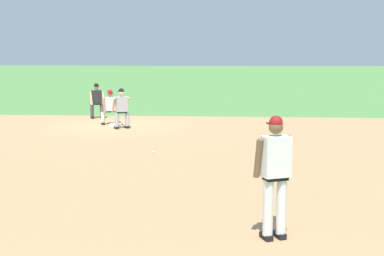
{
  "coord_description": "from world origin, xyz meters",
  "views": [
    {
      "loc": [
        -19.45,
        -4.23,
        2.79
      ],
      "look_at": [
        -8.22,
        -3.44,
        1.15
      ],
      "focal_mm": 50.0,
      "sensor_mm": 36.0,
      "label": 1
    }
  ],
  "objects_px": {
    "baserunner": "(122,107)",
    "umpire": "(97,99)",
    "baseball": "(153,152)",
    "pitcher": "(275,169)",
    "first_baseman": "(111,105)",
    "first_base_bag": "(115,125)"
  },
  "relations": [
    {
      "from": "first_base_bag",
      "to": "baseball",
      "type": "height_order",
      "value": "first_base_bag"
    },
    {
      "from": "baserunner",
      "to": "umpire",
      "type": "xyz_separation_m",
      "value": [
        2.85,
        1.62,
        0.0
      ]
    },
    {
      "from": "baseball",
      "to": "first_baseman",
      "type": "distance_m",
      "value": 6.07
    },
    {
      "from": "first_baseman",
      "to": "umpire",
      "type": "xyz_separation_m",
      "value": [
        1.82,
        1.01,
        0.06
      ]
    },
    {
      "from": "first_baseman",
      "to": "umpire",
      "type": "distance_m",
      "value": 2.08
    },
    {
      "from": "umpire",
      "to": "baseball",
      "type": "bearing_deg",
      "value": -155.12
    },
    {
      "from": "umpire",
      "to": "pitcher",
      "type": "bearing_deg",
      "value": -156.11
    },
    {
      "from": "pitcher",
      "to": "umpire",
      "type": "bearing_deg",
      "value": 23.89
    },
    {
      "from": "first_base_bag",
      "to": "umpire",
      "type": "relative_size",
      "value": 0.26
    },
    {
      "from": "pitcher",
      "to": "baserunner",
      "type": "distance_m",
      "value": 11.96
    },
    {
      "from": "baseball",
      "to": "umpire",
      "type": "height_order",
      "value": "umpire"
    },
    {
      "from": "baserunner",
      "to": "baseball",
      "type": "bearing_deg",
      "value": -158.35
    },
    {
      "from": "baserunner",
      "to": "umpire",
      "type": "bearing_deg",
      "value": 29.64
    },
    {
      "from": "first_base_bag",
      "to": "first_baseman",
      "type": "distance_m",
      "value": 0.82
    },
    {
      "from": "pitcher",
      "to": "baserunner",
      "type": "xyz_separation_m",
      "value": [
        11.06,
        4.54,
        -0.27
      ]
    },
    {
      "from": "pitcher",
      "to": "baseball",
      "type": "bearing_deg",
      "value": 22.76
    },
    {
      "from": "pitcher",
      "to": "first_baseman",
      "type": "distance_m",
      "value": 13.15
    },
    {
      "from": "baserunner",
      "to": "umpire",
      "type": "distance_m",
      "value": 3.28
    },
    {
      "from": "baseball",
      "to": "first_base_bag",
      "type": "bearing_deg",
      "value": 22.81
    },
    {
      "from": "baseball",
      "to": "pitcher",
      "type": "height_order",
      "value": "pitcher"
    },
    {
      "from": "baseball",
      "to": "pitcher",
      "type": "relative_size",
      "value": 0.04
    },
    {
      "from": "baseball",
      "to": "baserunner",
      "type": "xyz_separation_m",
      "value": [
        4.5,
        1.79,
        0.76
      ]
    }
  ]
}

